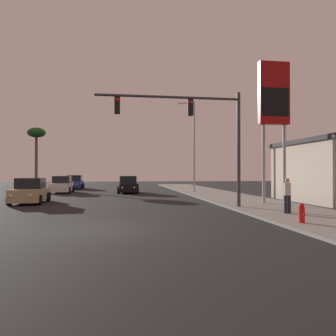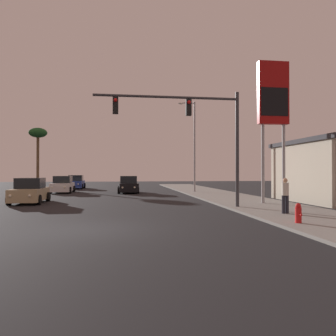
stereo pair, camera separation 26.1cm
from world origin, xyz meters
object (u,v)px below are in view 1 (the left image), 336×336
object	(u,v)px
car_blue	(75,183)
pedestrian_on_sidewalk	(287,194)
car_tan	(30,192)
street_lamp	(193,142)
palm_tree_far	(36,136)
car_white	(62,185)
fire_hydrant	(302,213)
gas_station_sign	(274,101)
car_black	(128,185)
traffic_light_mast	(198,124)

from	to	relation	value
car_blue	pedestrian_on_sidewalk	world-z (taller)	pedestrian_on_sidewalk
car_tan	pedestrian_on_sidewalk	size ratio (longest dim) A/B	2.60
street_lamp	palm_tree_far	size ratio (longest dim) A/B	1.12
car_white	fire_hydrant	distance (m)	25.44
car_white	palm_tree_far	distance (m)	14.75
street_lamp	gas_station_sign	bearing A→B (deg)	-78.55
gas_station_sign	palm_tree_far	bearing A→B (deg)	128.27
car_black	car_white	bearing A→B (deg)	-11.22
car_black	pedestrian_on_sidewalk	xyz separation A→B (m)	(7.10, -18.20, 0.27)
gas_station_sign	fire_hydrant	xyz separation A→B (m)	(-2.78, -7.86, -6.13)
pedestrian_on_sidewalk	fire_hydrant	bearing A→B (deg)	-108.37
car_black	car_tan	bearing A→B (deg)	53.73
car_black	fire_hydrant	size ratio (longest dim) A/B	5.71
car_blue	car_tan	bearing A→B (deg)	87.55
car_white	palm_tree_far	xyz separation A→B (m)	(-5.41, 12.24, 6.21)
traffic_light_mast	palm_tree_far	world-z (taller)	palm_tree_far
car_tan	fire_hydrant	bearing A→B (deg)	136.90
car_white	gas_station_sign	xyz separation A→B (m)	(15.45, -14.21, 5.86)
car_black	street_lamp	world-z (taller)	street_lamp
car_tan	traffic_light_mast	bearing A→B (deg)	151.20
car_white	car_blue	size ratio (longest dim) A/B	1.00
street_lamp	traffic_light_mast	bearing A→B (deg)	-101.59
street_lamp	palm_tree_far	world-z (taller)	street_lamp
gas_station_sign	pedestrian_on_sidewalk	bearing A→B (deg)	-110.12
car_white	car_blue	world-z (taller)	same
street_lamp	palm_tree_far	xyz separation A→B (m)	(-18.36, 14.08, 1.86)
car_blue	car_black	xyz separation A→B (m)	(6.33, -9.19, 0.00)
car_black	traffic_light_mast	world-z (taller)	traffic_light_mast
car_white	car_tan	xyz separation A→B (m)	(-0.21, -10.85, 0.00)
street_lamp	car_white	bearing A→B (deg)	171.91
car_blue	palm_tree_far	size ratio (longest dim) A/B	0.54
fire_hydrant	traffic_light_mast	bearing A→B (deg)	113.49
car_tan	gas_station_sign	distance (m)	17.05
gas_station_sign	traffic_light_mast	bearing A→B (deg)	-161.51
street_lamp	car_blue	bearing A→B (deg)	142.10
car_black	fire_hydrant	xyz separation A→B (m)	(6.17, -20.99, -0.27)
car_blue	traffic_light_mast	size ratio (longest dim) A/B	0.53
traffic_light_mast	street_lamp	size ratio (longest dim) A/B	0.91
pedestrian_on_sidewalk	palm_tree_far	xyz separation A→B (m)	(-19.00, 31.52, 5.94)
car_tan	car_black	xyz separation A→B (m)	(6.71, 9.77, 0.00)
car_black	traffic_light_mast	size ratio (longest dim) A/B	0.53
street_lamp	gas_station_sign	xyz separation A→B (m)	(2.50, -12.37, 1.50)
traffic_light_mast	car_white	bearing A→B (deg)	122.07
car_tan	street_lamp	distance (m)	16.53
car_tan	gas_station_sign	xyz separation A→B (m)	(15.66, -3.36, 5.86)
pedestrian_on_sidewalk	palm_tree_far	distance (m)	37.28
traffic_light_mast	palm_tree_far	size ratio (longest dim) A/B	1.01
car_white	traffic_light_mast	xyz separation A→B (m)	(10.04, -16.02, 4.01)
gas_station_sign	fire_hydrant	distance (m)	10.35
car_blue	fire_hydrant	bearing A→B (deg)	111.19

